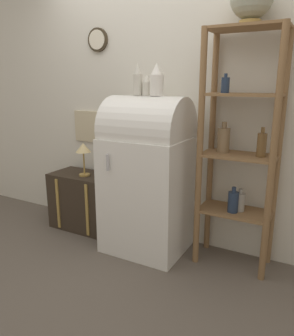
{
  "coord_description": "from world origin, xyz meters",
  "views": [
    {
      "loc": [
        1.34,
        -2.19,
        1.49
      ],
      "look_at": [
        -0.0,
        0.25,
        0.76
      ],
      "focal_mm": 35.0,
      "sensor_mm": 36.0,
      "label": 1
    }
  ],
  "objects_px": {
    "vase_center": "(147,86)",
    "vase_left": "(138,80)",
    "refrigerator": "(147,173)",
    "vase_right": "(157,81)",
    "suitcase_trunk": "(85,201)",
    "desk_lamp": "(83,150)"
  },
  "relations": [
    {
      "from": "vase_right",
      "to": "vase_center",
      "type": "bearing_deg",
      "value": 178.64
    },
    {
      "from": "desk_lamp",
      "to": "vase_left",
      "type": "bearing_deg",
      "value": -2.72
    },
    {
      "from": "refrigerator",
      "to": "vase_right",
      "type": "relative_size",
      "value": 5.34
    },
    {
      "from": "suitcase_trunk",
      "to": "vase_left",
      "type": "height_order",
      "value": "vase_left"
    },
    {
      "from": "refrigerator",
      "to": "vase_right",
      "type": "xyz_separation_m",
      "value": [
        0.08,
        0.01,
        0.79
      ]
    },
    {
      "from": "suitcase_trunk",
      "to": "vase_left",
      "type": "xyz_separation_m",
      "value": [
        0.69,
        -0.07,
        1.22
      ]
    },
    {
      "from": "vase_center",
      "to": "desk_lamp",
      "type": "relative_size",
      "value": 0.51
    },
    {
      "from": "desk_lamp",
      "to": "vase_right",
      "type": "bearing_deg",
      "value": -1.76
    },
    {
      "from": "suitcase_trunk",
      "to": "vase_left",
      "type": "relative_size",
      "value": 2.55
    },
    {
      "from": "refrigerator",
      "to": "suitcase_trunk",
      "type": "relative_size",
      "value": 2.02
    },
    {
      "from": "vase_left",
      "to": "vase_right",
      "type": "relative_size",
      "value": 1.04
    },
    {
      "from": "vase_right",
      "to": "vase_left",
      "type": "bearing_deg",
      "value": -178.22
    },
    {
      "from": "refrigerator",
      "to": "vase_center",
      "type": "height_order",
      "value": "vase_center"
    },
    {
      "from": "vase_center",
      "to": "vase_left",
      "type": "bearing_deg",
      "value": -174.73
    },
    {
      "from": "refrigerator",
      "to": "vase_right",
      "type": "distance_m",
      "value": 0.79
    },
    {
      "from": "refrigerator",
      "to": "vase_left",
      "type": "height_order",
      "value": "vase_left"
    },
    {
      "from": "desk_lamp",
      "to": "refrigerator",
      "type": "bearing_deg",
      "value": -2.53
    },
    {
      "from": "vase_left",
      "to": "vase_center",
      "type": "xyz_separation_m",
      "value": [
        0.08,
        0.01,
        -0.05
      ]
    },
    {
      "from": "refrigerator",
      "to": "vase_center",
      "type": "bearing_deg",
      "value": 138.34
    },
    {
      "from": "refrigerator",
      "to": "vase_right",
      "type": "height_order",
      "value": "vase_right"
    },
    {
      "from": "vase_left",
      "to": "suitcase_trunk",
      "type": "bearing_deg",
      "value": 174.39
    },
    {
      "from": "vase_right",
      "to": "desk_lamp",
      "type": "xyz_separation_m",
      "value": [
        -0.82,
        0.03,
        -0.66
      ]
    }
  ]
}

